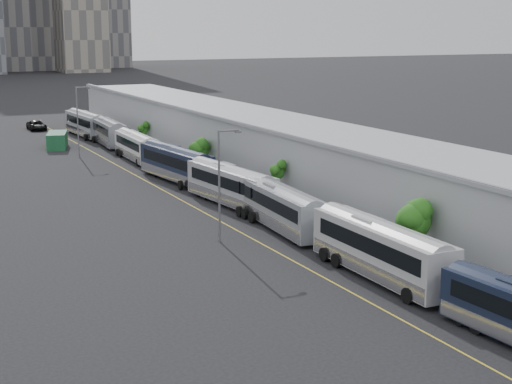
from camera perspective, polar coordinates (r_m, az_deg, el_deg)
sidewalk at (r=76.46m, az=4.57°, el=-1.23°), size 10.00×170.00×0.12m
lane_line at (r=71.81m, az=-2.67°, el=-2.11°), size 0.12×160.00×0.02m
depot at (r=77.85m, az=7.14°, el=1.54°), size 12.45×160.40×7.20m
bus_2 at (r=55.75m, az=9.06°, el=-4.55°), size 3.10×14.04×4.10m
bus_3 at (r=68.30m, az=1.92°, el=-1.45°), size 3.56×13.31×3.85m
bus_4 at (r=77.76m, az=-1.83°, el=0.24°), size 4.03×13.77×3.97m
bus_5 at (r=90.46m, az=-5.82°, el=1.84°), size 4.16×13.90×4.00m
bus_6 at (r=105.59m, az=-8.70°, el=3.13°), size 2.86×12.57×3.66m
bus_7 at (r=120.10m, az=-10.71°, el=4.15°), size 3.36×13.46×3.90m
bus_8 at (r=130.44m, az=-12.28°, el=4.71°), size 3.52×13.86×4.01m
tree_1 at (r=58.09m, az=11.38°, el=-1.74°), size 2.61×2.61×5.23m
tree_2 at (r=77.06m, az=1.57°, el=1.51°), size 1.38×1.38×4.26m
tree_3 at (r=94.07m, az=-4.20°, el=3.15°), size 2.42×2.42×4.36m
tree_4 at (r=115.65m, az=-8.19°, el=4.54°), size 1.35×1.35×3.55m
street_lamp_near at (r=63.74m, az=-2.55°, el=1.01°), size 2.04×0.22×9.30m
street_lamp_far at (r=109.49m, az=-12.77°, el=5.35°), size 2.04×0.22×9.54m
shipping_container at (r=118.75m, az=-14.26°, el=3.67°), size 4.35×7.03×2.30m
suv at (r=140.68m, az=-15.66°, el=4.69°), size 2.74×5.88×1.63m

